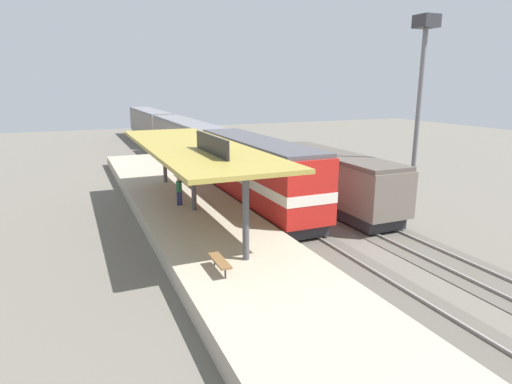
{
  "coord_description": "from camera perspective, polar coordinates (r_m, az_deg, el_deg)",
  "views": [
    {
      "loc": [
        -10.87,
        -23.64,
        7.98
      ],
      "look_at": [
        -1.38,
        -1.57,
        2.0
      ],
      "focal_mm": 30.43,
      "sensor_mm": 36.0,
      "label": 1
    }
  ],
  "objects": [
    {
      "name": "light_mast",
      "position": [
        27.1,
        20.93,
        13.98
      ],
      "size": [
        1.1,
        1.1,
        11.7
      ],
      "color": "slate",
      "rests_on": "ground"
    },
    {
      "name": "platform",
      "position": [
        25.59,
        -8.05,
        -3.28
      ],
      "size": [
        6.0,
        44.0,
        0.9
      ],
      "primitive_type": "cube",
      "color": "#A89E89",
      "rests_on": "ground"
    },
    {
      "name": "passenger_carriage_front",
      "position": [
        44.97,
        -9.16,
        6.57
      ],
      "size": [
        2.9,
        20.0,
        4.24
      ],
      "color": "#28282D",
      "rests_on": "track_near"
    },
    {
      "name": "locomotive",
      "position": [
        28.07,
        0.01,
        2.53
      ],
      "size": [
        2.93,
        14.43,
        4.44
      ],
      "color": "#28282D",
      "rests_on": "track_near"
    },
    {
      "name": "platform_bench",
      "position": [
        17.02,
        -4.8,
        -9.03
      ],
      "size": [
        0.44,
        1.7,
        0.5
      ],
      "color": "#333338",
      "rests_on": "platform"
    },
    {
      "name": "person_waiting",
      "position": [
        26.29,
        -10.08,
        0.29
      ],
      "size": [
        0.34,
        0.34,
        1.71
      ],
      "color": "navy",
      "rests_on": "platform"
    },
    {
      "name": "ground_plane",
      "position": [
        28.07,
        5.08,
        -2.59
      ],
      "size": [
        120.0,
        120.0,
        0.0
      ],
      "primitive_type": "plane",
      "color": "#666056"
    },
    {
      "name": "station_canopy",
      "position": [
        24.61,
        -8.32,
        5.78
      ],
      "size": [
        5.2,
        18.0,
        4.7
      ],
      "color": "#47474C",
      "rests_on": "platform"
    },
    {
      "name": "freight_car",
      "position": [
        28.64,
        10.05,
        1.65
      ],
      "size": [
        2.8,
        12.0,
        3.54
      ],
      "color": "#28282D",
      "rests_on": "track_far"
    },
    {
      "name": "track_far",
      "position": [
        29.35,
        9.56,
        -1.93
      ],
      "size": [
        3.2,
        110.0,
        0.16
      ],
      "color": "#565249",
      "rests_on": "ground"
    },
    {
      "name": "passenger_carriage_rear",
      "position": [
        65.23,
        -13.75,
        8.61
      ],
      "size": [
        2.9,
        20.0,
        4.24
      ],
      "color": "#28282D",
      "rests_on": "track_near"
    },
    {
      "name": "track_near",
      "position": [
        27.2,
        1.37,
        -3.01
      ],
      "size": [
        3.2,
        110.0,
        0.16
      ],
      "color": "#565249",
      "rests_on": "ground"
    }
  ]
}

